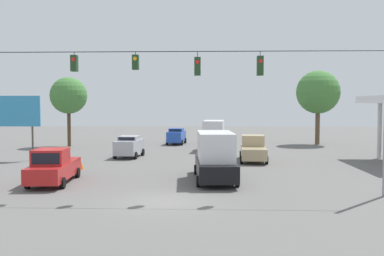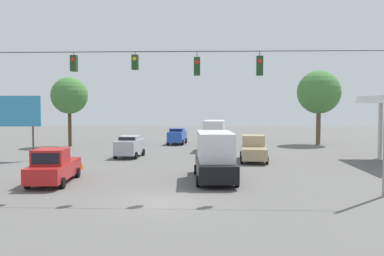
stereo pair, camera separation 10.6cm
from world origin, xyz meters
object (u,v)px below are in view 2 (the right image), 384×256
object	(u,v)px
box_truck_white_oncoming_deep	(214,136)
traffic_cone_second	(64,172)
box_truck_black_crossing_near	(215,157)
sedan_blue_withflow_deep	(177,136)
pickup_truck_red_parked_shoulder	(53,167)
traffic_cone_third	(81,165)
overhead_signal_span	(168,94)
sedan_silver_withflow_far	(130,146)
tree_horizon_right	(69,96)
roadside_billboard	(14,114)
pickup_truck_tan_oncoming_far	(253,149)
traffic_cone_nearest	(52,179)
tree_horizon_left	(319,92)

from	to	relation	value
box_truck_white_oncoming_deep	traffic_cone_second	bearing A→B (deg)	57.73
box_truck_black_crossing_near	sedan_blue_withflow_deep	distance (m)	24.18
pickup_truck_red_parked_shoulder	traffic_cone_third	xyz separation A→B (m)	(-0.00, -5.54, -0.69)
overhead_signal_span	traffic_cone_third	bearing A→B (deg)	-49.65
sedan_silver_withflow_far	tree_horizon_right	size ratio (longest dim) A/B	0.53
sedan_blue_withflow_deep	roadside_billboard	world-z (taller)	roadside_billboard
traffic_cone_second	pickup_truck_tan_oncoming_far	bearing A→B (deg)	-148.94
pickup_truck_red_parked_shoulder	traffic_cone_nearest	world-z (taller)	pickup_truck_red_parked_shoulder
box_truck_white_oncoming_deep	tree_horizon_right	size ratio (longest dim) A/B	0.86
sedan_blue_withflow_deep	pickup_truck_red_parked_shoulder	xyz separation A→B (m)	(5.49, 25.12, -0.00)
traffic_cone_third	box_truck_black_crossing_near	bearing A→B (deg)	156.31
overhead_signal_span	sedan_blue_withflow_deep	world-z (taller)	overhead_signal_span
pickup_truck_red_parked_shoulder	tree_horizon_right	bearing A→B (deg)	-74.07
tree_horizon_left	traffic_cone_nearest	bearing A→B (deg)	49.19
box_truck_black_crossing_near	sedan_blue_withflow_deep	size ratio (longest dim) A/B	1.65
box_truck_black_crossing_near	sedan_blue_withflow_deep	world-z (taller)	box_truck_black_crossing_near
overhead_signal_span	box_truck_white_oncoming_deep	world-z (taller)	overhead_signal_span
pickup_truck_tan_oncoming_far	traffic_cone_nearest	bearing A→B (deg)	39.35
overhead_signal_span	tree_horizon_right	bearing A→B (deg)	-61.66
sedan_blue_withflow_deep	pickup_truck_red_parked_shoulder	distance (m)	25.71
traffic_cone_third	tree_horizon_right	size ratio (longest dim) A/B	0.07
box_truck_black_crossing_near	pickup_truck_tan_oncoming_far	xyz separation A→B (m)	(-3.31, -9.25, -0.51)
roadside_billboard	box_truck_black_crossing_near	bearing A→B (deg)	151.93
overhead_signal_span	traffic_cone_second	distance (m)	10.48
overhead_signal_span	pickup_truck_tan_oncoming_far	world-z (taller)	overhead_signal_span
sedan_blue_withflow_deep	traffic_cone_second	world-z (taller)	sedan_blue_withflow_deep
sedan_silver_withflow_far	roadside_billboard	world-z (taller)	roadside_billboard
box_truck_black_crossing_near	box_truck_white_oncoming_deep	size ratio (longest dim) A/B	1.05
tree_horizon_right	roadside_billboard	bearing A→B (deg)	86.04
box_truck_black_crossing_near	roadside_billboard	world-z (taller)	roadside_billboard
sedan_blue_withflow_deep	sedan_silver_withflow_far	size ratio (longest dim) A/B	1.02
sedan_silver_withflow_far	traffic_cone_second	xyz separation A→B (m)	(2.44, 10.04, -0.70)
box_truck_white_oncoming_deep	traffic_cone_third	world-z (taller)	box_truck_white_oncoming_deep
tree_horizon_right	traffic_cone_third	bearing A→B (deg)	110.86
overhead_signal_span	roadside_billboard	bearing A→B (deg)	-42.61
tree_horizon_left	tree_horizon_right	xyz separation A→B (m)	(28.32, 3.33, -0.43)
pickup_truck_tan_oncoming_far	traffic_cone_nearest	xyz separation A→B (m)	(13.00, 10.66, -0.69)
pickup_truck_tan_oncoming_far	traffic_cone_second	xyz separation A→B (m)	(13.20, 7.95, -0.69)
pickup_truck_red_parked_shoulder	traffic_cone_nearest	bearing A→B (deg)	70.80
box_truck_white_oncoming_deep	traffic_cone_nearest	size ratio (longest dim) A/B	11.48
overhead_signal_span	tree_horizon_left	size ratio (longest dim) A/B	2.62
sedan_blue_withflow_deep	sedan_silver_withflow_far	world-z (taller)	sedan_silver_withflow_far
overhead_signal_span	traffic_cone_nearest	world-z (taller)	overhead_signal_span
traffic_cone_second	traffic_cone_third	distance (m)	2.94
box_truck_black_crossing_near	pickup_truck_red_parked_shoulder	bearing A→B (deg)	7.69
box_truck_white_oncoming_deep	pickup_truck_tan_oncoming_far	bearing A→B (deg)	111.66
sedan_blue_withflow_deep	traffic_cone_third	distance (m)	20.35
traffic_cone_third	pickup_truck_tan_oncoming_far	bearing A→B (deg)	-158.84
traffic_cone_nearest	traffic_cone_second	bearing A→B (deg)	-85.73
overhead_signal_span	sedan_blue_withflow_deep	bearing A→B (deg)	-86.56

